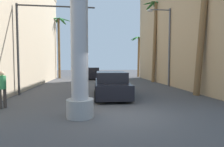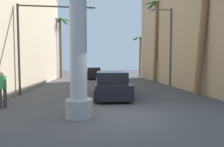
# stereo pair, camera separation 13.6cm
# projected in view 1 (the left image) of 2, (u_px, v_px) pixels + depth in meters

# --- Properties ---
(ground_plane) EXTENTS (85.36, 85.36, 0.00)m
(ground_plane) POSITION_uv_depth(u_px,v_px,m) (104.00, 85.00, 16.97)
(ground_plane) COLOR #424244
(building_right) EXTENTS (6.66, 19.27, 12.66)m
(building_right) POSITION_uv_depth(u_px,v_px,m) (199.00, 20.00, 17.12)
(building_right) COLOR tan
(building_right) RESTS_ON ground
(neon_sign_pole) EXTENTS (2.68, 1.05, 9.37)m
(neon_sign_pole) POSITION_uv_depth(u_px,v_px,m) (79.00, 3.00, 6.55)
(neon_sign_pole) COLOR #9E9EA3
(neon_sign_pole) RESTS_ON ground
(street_lamp) EXTENTS (2.29, 0.28, 7.13)m
(street_lamp) POSITION_uv_depth(u_px,v_px,m) (166.00, 40.00, 16.10)
(street_lamp) COLOR #59595E
(street_lamp) RESTS_ON ground
(traffic_light_mast) EXTENTS (5.10, 0.32, 5.97)m
(traffic_light_mast) POSITION_uv_depth(u_px,v_px,m) (42.00, 31.00, 11.51)
(traffic_light_mast) COLOR #333333
(traffic_light_mast) RESTS_ON ground
(car_lead) EXTENTS (2.21, 5.21, 1.56)m
(car_lead) POSITION_uv_depth(u_px,v_px,m) (111.00, 84.00, 11.28)
(car_lead) COLOR black
(car_lead) RESTS_ON ground
(car_far) EXTENTS (1.98, 4.65, 1.56)m
(car_far) POSITION_uv_depth(u_px,v_px,m) (93.00, 73.00, 24.25)
(car_far) COLOR black
(car_far) RESTS_ON ground
(palm_tree_near_right) EXTENTS (3.17, 3.13, 7.79)m
(palm_tree_near_right) POSITION_uv_depth(u_px,v_px,m) (202.00, 24.00, 11.19)
(palm_tree_near_right) COLOR brown
(palm_tree_near_right) RESTS_ON ground
(palm_tree_far_right) EXTENTS (2.46, 2.28, 6.46)m
(palm_tree_far_right) POSITION_uv_depth(u_px,v_px,m) (138.00, 51.00, 27.84)
(palm_tree_far_right) COLOR brown
(palm_tree_far_right) RESTS_ON ground
(palm_tree_far_left) EXTENTS (3.32, 3.03, 8.64)m
(palm_tree_far_left) POSITION_uv_depth(u_px,v_px,m) (59.00, 39.00, 24.74)
(palm_tree_far_left) COLOR brown
(palm_tree_far_left) RESTS_ON ground
(palm_tree_mid_right) EXTENTS (2.69, 2.51, 9.04)m
(palm_tree_mid_right) POSITION_uv_depth(u_px,v_px,m) (155.00, 34.00, 19.53)
(palm_tree_mid_right) COLOR brown
(palm_tree_mid_right) RESTS_ON ground
(pedestrian_curb_left) EXTENTS (0.48, 0.48, 1.74)m
(pedestrian_curb_left) POSITION_uv_depth(u_px,v_px,m) (2.00, 86.00, 8.09)
(pedestrian_curb_left) COLOR #3F3833
(pedestrian_curb_left) RESTS_ON ground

